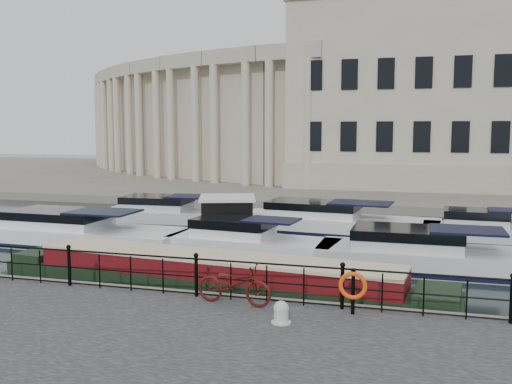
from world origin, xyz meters
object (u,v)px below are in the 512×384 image
life_ring_post (353,286)px  harbour_hut (227,222)px  bicycle (234,284)px  narrowboat (213,281)px  mooring_bollard (281,313)px

life_ring_post → harbour_hut: 12.18m
harbour_hut → bicycle: bearing=-88.6°
life_ring_post → narrowboat: 5.47m
mooring_bollard → life_ring_post: size_ratio=0.47×
bicycle → life_ring_post: life_ring_post is taller
mooring_bollard → harbour_hut: 12.35m
narrowboat → harbour_hut: bearing=111.2°
narrowboat → harbour_hut: size_ratio=3.74×
life_ring_post → harbour_hut: (-6.71, 10.16, -0.32)m
bicycle → life_ring_post: (3.09, -0.02, 0.18)m
life_ring_post → narrowboat: bearing=150.0°
life_ring_post → narrowboat: life_ring_post is taller
mooring_bollard → narrowboat: size_ratio=0.04×
harbour_hut → mooring_bollard: bearing=-83.6°
bicycle → harbour_hut: 10.76m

